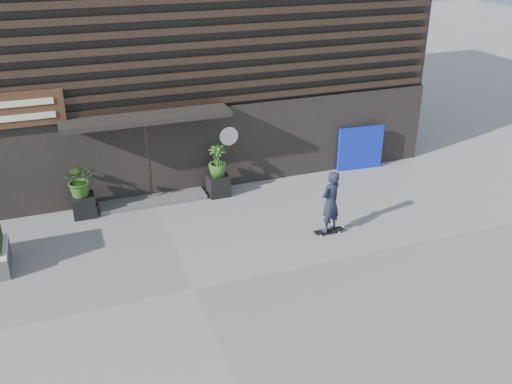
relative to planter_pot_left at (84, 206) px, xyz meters
name	(u,v)px	position (x,y,z in m)	size (l,w,h in m)	color
ground	(194,290)	(1.90, -4.40, -0.30)	(80.00, 80.00, 0.00)	gray
entrance_step	(153,200)	(1.90, 0.20, -0.24)	(3.00, 0.80, 0.12)	#51514E
planter_pot_left	(84,206)	(0.00, 0.00, 0.00)	(0.60, 0.60, 0.60)	black
bamboo_left	(80,179)	(0.00, 0.00, 0.78)	(0.86, 0.75, 0.96)	#2D591E
planter_pot_right	(218,185)	(3.80, 0.00, 0.00)	(0.60, 0.60, 0.60)	black
bamboo_right	(217,161)	(3.80, 0.00, 0.78)	(0.54, 0.54, 0.96)	#2D591E
blue_tarp	(360,148)	(8.64, 0.30, 0.40)	(1.50, 0.12, 1.41)	#0D1FAA
building	(113,29)	(1.90, 5.56, 3.69)	(18.00, 11.00, 8.00)	black
skateboarder	(331,202)	(5.79, -3.19, 0.60)	(0.78, 0.59, 1.73)	black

